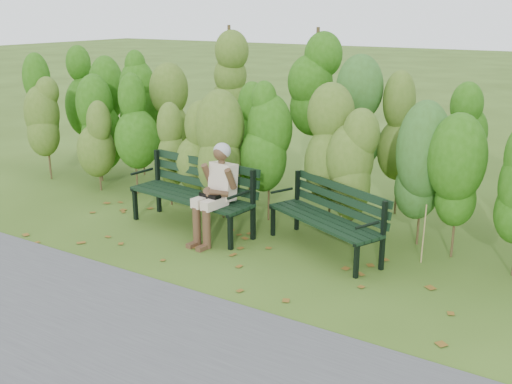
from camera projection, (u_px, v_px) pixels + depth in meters
The scene contains 7 objects.
ground at pixel (240, 260), 7.05m from camera, with size 80.00×80.00×0.00m, color #375016.
footpath at pixel (103, 345), 5.27m from camera, with size 60.00×2.50×0.01m, color #474749.
hedge_band at pixel (314, 129), 8.19m from camera, with size 11.04×1.67×2.42m.
leaf_litter at pixel (236, 264), 6.93m from camera, with size 5.76×2.18×0.01m.
bench_left at pixel (196, 189), 7.97m from camera, with size 1.90×0.81×0.92m.
bench_right at pixel (330, 213), 7.22m from camera, with size 1.71×1.14×0.82m.
seated_woman at pixel (216, 186), 7.46m from camera, with size 0.49×0.72×1.25m.
Camera 1 is at (3.60, -5.42, 2.84)m, focal length 42.00 mm.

